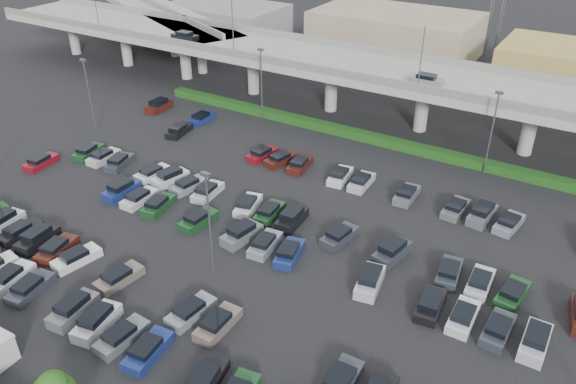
{
  "coord_description": "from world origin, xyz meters",
  "views": [
    {
      "loc": [
        26.86,
        -38.94,
        32.21
      ],
      "look_at": [
        0.05,
        4.93,
        2.0
      ],
      "focal_mm": 35.0,
      "sensor_mm": 36.0,
      "label": 1
    }
  ],
  "objects": [
    {
      "name": "ground",
      "position": [
        0.0,
        0.0,
        0.0
      ],
      "size": [
        280.0,
        280.0,
        0.0
      ],
      "primitive_type": "plane",
      "color": "black"
    },
    {
      "name": "overpass",
      "position": [
        -0.22,
        31.99,
        6.97
      ],
      "size": [
        150.0,
        13.0,
        15.8
      ],
      "color": "#9A9A92",
      "rests_on": "ground"
    },
    {
      "name": "on_ramp",
      "position": [
        -52.1,
        43.05,
        6.86
      ],
      "size": [
        50.93,
        30.13,
        8.8
      ],
      "color": "#9A9A92",
      "rests_on": "ground"
    },
    {
      "name": "hedge",
      "position": [
        0.0,
        25.0,
        0.55
      ],
      "size": [
        66.0,
        1.6,
        1.1
      ],
      "primitive_type": "cube",
      "color": "#124014",
      "rests_on": "ground"
    },
    {
      "name": "parked_cars",
      "position": [
        -0.58,
        -4.8,
        0.61
      ],
      "size": [
        62.97,
        41.55,
        1.67
      ],
      "color": "gray",
      "rests_on": "ground"
    },
    {
      "name": "light_poles",
      "position": [
        -4.13,
        2.0,
        6.24
      ],
      "size": [
        66.9,
        48.38,
        10.3
      ],
      "color": "#525358",
      "rests_on": "ground"
    },
    {
      "name": "distant_buildings",
      "position": [
        12.38,
        61.81,
        3.74
      ],
      "size": [
        138.0,
        24.0,
        9.0
      ],
      "color": "gray",
      "rests_on": "ground"
    }
  ]
}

